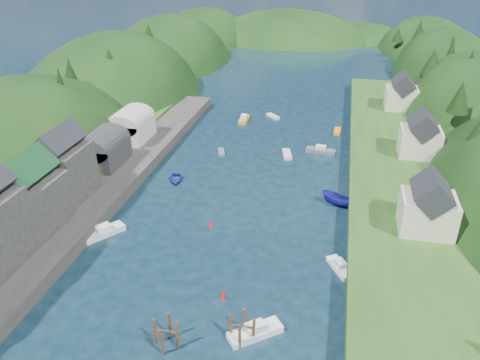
% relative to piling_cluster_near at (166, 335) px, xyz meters
% --- Properties ---
extents(ground, '(600.00, 600.00, 0.00)m').
position_rel_piling_cluster_near_xyz_m(ground, '(1.05, 52.79, -1.38)').
color(ground, black).
rests_on(ground, ground).
extents(hillside_left, '(44.00, 245.56, 52.00)m').
position_rel_piling_cluster_near_xyz_m(hillside_left, '(-43.95, 77.79, -9.41)').
color(hillside_left, black).
rests_on(hillside_left, ground).
extents(hillside_right, '(36.00, 245.56, 48.00)m').
position_rel_piling_cluster_near_xyz_m(hillside_right, '(46.05, 77.79, -8.79)').
color(hillside_right, black).
rests_on(hillside_right, ground).
extents(far_hills, '(103.00, 68.00, 44.00)m').
position_rel_piling_cluster_near_xyz_m(far_hills, '(2.27, 176.79, -12.18)').
color(far_hills, black).
rests_on(far_hills, ground).
extents(hill_trees, '(91.79, 150.65, 12.37)m').
position_rel_piling_cluster_near_xyz_m(hill_trees, '(0.95, 68.50, 9.69)').
color(hill_trees, black).
rests_on(hill_trees, ground).
extents(quay_left, '(12.00, 110.00, 2.00)m').
position_rel_piling_cluster_near_xyz_m(quay_left, '(-22.95, 22.79, -0.38)').
color(quay_left, '#2D2B28').
rests_on(quay_left, ground).
extents(terrace_left_grass, '(12.00, 110.00, 2.50)m').
position_rel_piling_cluster_near_xyz_m(terrace_left_grass, '(-29.95, 22.79, -0.13)').
color(terrace_left_grass, '#234719').
rests_on(terrace_left_grass, ground).
extents(boat_sheds, '(7.00, 21.00, 7.50)m').
position_rel_piling_cluster_near_xyz_m(boat_sheds, '(-24.95, 41.79, 3.89)').
color(boat_sheds, '#2D2D30').
rests_on(boat_sheds, quay_left).
extents(terrace_right, '(16.00, 120.00, 2.40)m').
position_rel_piling_cluster_near_xyz_m(terrace_right, '(26.05, 42.79, -0.18)').
color(terrace_right, '#234719').
rests_on(terrace_right, ground).
extents(right_bank_cottages, '(9.00, 59.24, 8.41)m').
position_rel_piling_cluster_near_xyz_m(right_bank_cottages, '(29.05, 51.12, 4.46)').
color(right_bank_cottages, beige).
rests_on(right_bank_cottages, terrace_right).
extents(piling_cluster_near, '(2.99, 2.81, 3.90)m').
position_rel_piling_cluster_near_xyz_m(piling_cluster_near, '(0.00, 0.00, 0.00)').
color(piling_cluster_near, '#382314').
rests_on(piling_cluster_near, ground).
extents(piling_cluster_far, '(2.88, 2.72, 3.72)m').
position_rel_piling_cluster_near_xyz_m(piling_cluster_far, '(7.49, 2.45, -0.09)').
color(piling_cluster_far, '#382314').
rests_on(piling_cluster_far, ground).
extents(channel_buoy_near, '(0.70, 0.70, 1.10)m').
position_rel_piling_cluster_near_xyz_m(channel_buoy_near, '(3.97, 8.08, -0.90)').
color(channel_buoy_near, red).
rests_on(channel_buoy_near, ground).
extents(channel_buoy_far, '(0.70, 0.70, 1.10)m').
position_rel_piling_cluster_near_xyz_m(channel_buoy_far, '(-1.67, 23.02, -0.90)').
color(channel_buoy_far, red).
rests_on(channel_buoy_far, ground).
extents(moored_boats, '(37.91, 88.47, 2.15)m').
position_rel_piling_cluster_near_xyz_m(moored_boats, '(4.67, 28.23, -0.80)').
color(moored_boats, orange).
rests_on(moored_boats, ground).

